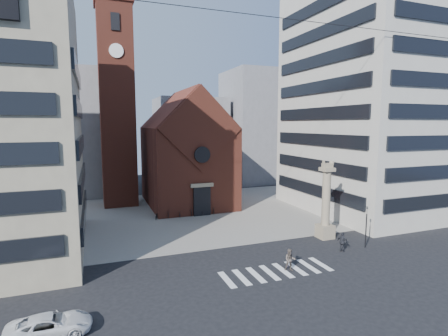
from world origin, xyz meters
The scene contains 21 objects.
ground centered at (0.00, 0.00, 0.00)m, with size 120.00×120.00×0.00m, color black.
piazza centered at (0.00, 19.00, 0.03)m, with size 46.00×30.00×0.05m, color gray.
zebra_crossing centered at (0.55, -3.00, 0.01)m, with size 10.20×3.20×0.01m, color white, non-canonical shape.
church centered at (0.00, 25.04, 7.98)m, with size 12.00×16.65×18.00m.
campanile centered at (-10.00, 28.00, 15.74)m, with size 5.50×5.50×31.20m.
building_right centered at (24.00, 12.00, 16.00)m, with size 18.00×22.00×32.00m, color #B9B6A7.
bg_block_left centered at (-20.00, 40.00, 11.00)m, with size 16.00×14.00×22.00m, color gray.
bg_block_mid centered at (6.00, 45.00, 9.00)m, with size 14.00×12.00×18.00m, color gray.
bg_block_right centered at (22.00, 42.00, 12.00)m, with size 16.00×14.00×24.00m, color gray.
lion_column centered at (10.01, 3.00, 3.46)m, with size 1.63×1.60×8.68m.
traffic_light centered at (12.00, -1.00, 2.29)m, with size 0.13×0.16×4.30m.
white_car centered at (-16.62, -6.39, 0.66)m, with size 2.21×4.78×1.33m, color white.
pedestrian_0 centered at (2.16, -2.43, 0.80)m, with size 0.58×0.38×1.60m, color #352F41.
pedestrian_1 centered at (1.73, -3.25, 0.97)m, with size 0.94×0.74×1.94m, color #584E46.
pedestrian_2 centered at (9.00, -1.13, 0.98)m, with size 1.15×0.48×1.96m, color #25272D.
scooter_0 centered at (-6.23, 17.23, 0.50)m, with size 0.59×1.69×0.89m, color black.
scooter_1 centered at (-4.62, 17.23, 0.54)m, with size 0.46×1.64×0.99m, color black.
scooter_2 centered at (-3.02, 17.23, 0.50)m, with size 0.59×1.69×0.89m, color black.
scooter_3 centered at (-1.42, 17.23, 0.54)m, with size 0.46×1.64×0.99m, color black.
scooter_4 centered at (0.18, 17.23, 0.50)m, with size 0.59×1.69×0.89m, color black.
scooter_5 centered at (1.79, 17.23, 0.54)m, with size 0.46×1.64×0.99m, color black.
Camera 1 is at (-13.76, -28.20, 12.56)m, focal length 28.00 mm.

